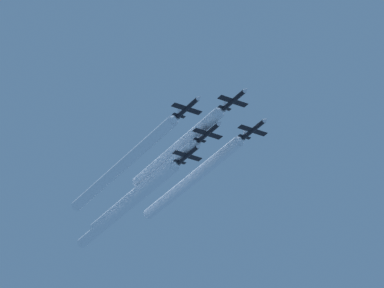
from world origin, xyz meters
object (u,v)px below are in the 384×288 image
Objects in this scene: jet_lead at (235,99)px; jet_slot at (209,132)px; jet_high_trail at (189,154)px; jet_right_wingman at (188,107)px; jet_left_wingman at (254,129)px.

jet_slot is at bearing -91.89° from jet_lead.
jet_lead is 1.00× the size of jet_high_trail.
jet_lead is 14.27m from jet_slot.
jet_lead is at bearing 143.56° from jet_right_wingman.
jet_high_trail is (-10.20, -16.66, -3.50)m from jet_right_wingman.
jet_right_wingman is 19.85m from jet_high_trail.
jet_right_wingman is at bearing 31.00° from jet_slot.
jet_lead is at bearing 89.98° from jet_high_trail.
jet_left_wingman is at bearing -146.79° from jet_lead.
jet_left_wingman is 1.00× the size of jet_high_trail.
jet_slot is (-0.46, -13.93, -3.05)m from jet_lead.
jet_left_wingman is at bearing 123.95° from jet_high_trail.
jet_right_wingman is at bearing 58.51° from jet_high_trail.
jet_slot is at bearing -149.00° from jet_right_wingman.
jet_left_wingman is 20.50m from jet_high_trail.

